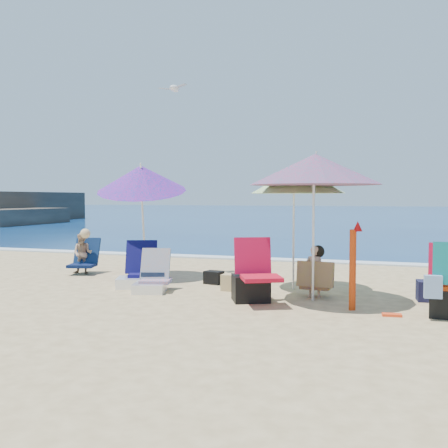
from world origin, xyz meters
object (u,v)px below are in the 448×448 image
(umbrella_turquoise, at_px, (315,169))
(person_center, at_px, (315,272))
(chair_rainbow, at_px, (152,281))
(seagull, at_px, (174,88))
(furled_umbrella, at_px, (354,261))
(umbrella_blue, at_px, (141,178))
(camp_chair_left, at_px, (252,283))
(person_left, at_px, (83,253))
(umbrella_striped, at_px, (298,180))
(chair_navy, at_px, (138,275))

(umbrella_turquoise, bearing_deg, person_center, 93.43)
(chair_rainbow, xyz_separation_m, seagull, (-0.48, 2.06, 3.56))
(seagull, bearing_deg, furled_umbrella, -33.49)
(umbrella_blue, height_order, camp_chair_left, umbrella_blue)
(seagull, bearing_deg, person_left, -158.30)
(camp_chair_left, distance_m, seagull, 4.74)
(umbrella_striped, relative_size, chair_rainbow, 2.71)
(camp_chair_left, distance_m, person_left, 4.30)
(umbrella_turquoise, distance_m, person_left, 5.23)
(chair_navy, relative_size, chair_rainbow, 1.20)
(umbrella_blue, relative_size, furled_umbrella, 1.91)
(chair_navy, height_order, person_left, person_left)
(camp_chair_left, bearing_deg, umbrella_striped, 71.19)
(person_center, xyz_separation_m, seagull, (-3.09, 1.74, 3.35))
(umbrella_blue, bearing_deg, umbrella_turquoise, -18.71)
(seagull, bearing_deg, chair_rainbow, -76.92)
(furled_umbrella, bearing_deg, umbrella_striped, 125.56)
(umbrella_blue, distance_m, chair_navy, 1.96)
(umbrella_striped, xyz_separation_m, chair_rainbow, (-2.21, -1.03, -1.66))
(person_left, bearing_deg, umbrella_striped, -4.42)
(umbrella_blue, distance_m, camp_chair_left, 3.43)
(chair_navy, distance_m, seagull, 3.92)
(person_center, bearing_deg, furled_umbrella, -49.12)
(chair_rainbow, bearing_deg, person_left, 148.04)
(camp_chair_left, bearing_deg, chair_rainbow, 171.25)
(umbrella_blue, bearing_deg, umbrella_striped, -4.37)
(person_center, bearing_deg, camp_chair_left, -145.02)
(chair_navy, height_order, camp_chair_left, camp_chair_left)
(umbrella_turquoise, distance_m, furled_umbrella, 1.50)
(chair_navy, height_order, seagull, seagull)
(person_left, bearing_deg, chair_rainbow, -31.96)
(umbrella_turquoise, relative_size, chair_navy, 2.39)
(chair_navy, height_order, chair_rainbow, chair_navy)
(umbrella_turquoise, height_order, person_center, umbrella_turquoise)
(chair_navy, height_order, person_center, person_center)
(camp_chair_left, distance_m, person_center, 1.04)
(umbrella_blue, relative_size, person_center, 2.89)
(chair_rainbow, xyz_separation_m, camp_chair_left, (1.76, -0.27, 0.10))
(umbrella_turquoise, distance_m, person_center, 1.58)
(person_center, distance_m, person_left, 4.93)
(furled_umbrella, bearing_deg, umbrella_turquoise, 141.13)
(umbrella_blue, xyz_separation_m, camp_chair_left, (2.59, -1.54, -1.63))
(camp_chair_left, xyz_separation_m, seagull, (-2.24, 2.33, 3.46))
(chair_rainbow, bearing_deg, furled_umbrella, -6.85)
(furled_umbrella, bearing_deg, chair_rainbow, 173.15)
(umbrella_turquoise, bearing_deg, umbrella_striped, 113.94)
(person_left, distance_m, seagull, 3.81)
(umbrella_turquoise, xyz_separation_m, chair_navy, (-3.08, 0.28, -1.75))
(chair_rainbow, bearing_deg, umbrella_blue, 123.25)
(person_left, bearing_deg, chair_navy, -29.70)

